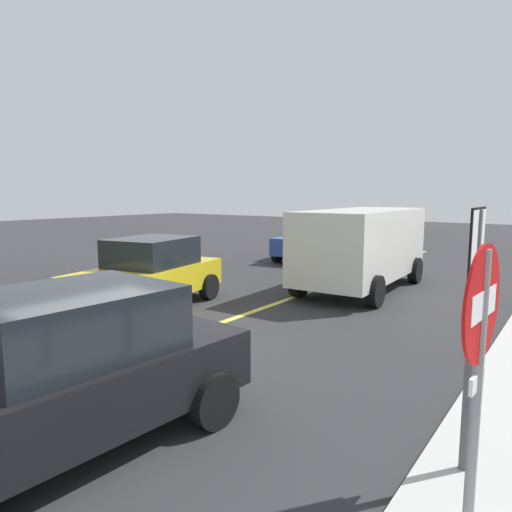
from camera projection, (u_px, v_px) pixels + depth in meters
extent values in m
plane|color=#2D2D30|center=(118.00, 359.00, 7.37)|extent=(80.00, 80.00, 0.00)
cube|color=#E0D14C|center=(235.00, 318.00, 9.78)|extent=(28.00, 0.16, 0.01)
cylinder|color=gray|center=(474.00, 427.00, 2.94)|extent=(0.07, 0.07, 2.30)
cylinder|color=red|center=(482.00, 304.00, 2.83)|extent=(0.76, 0.08, 0.76)
cube|color=white|center=(482.00, 304.00, 2.83)|extent=(0.53, 0.07, 0.18)
cube|color=white|center=(477.00, 381.00, 2.90)|extent=(0.28, 0.05, 0.11)
cube|color=#4C4C51|center=(470.00, 352.00, 4.04)|extent=(0.06, 0.06, 2.50)
cube|color=white|center=(475.00, 265.00, 3.93)|extent=(0.50, 0.03, 0.95)
cube|color=black|center=(475.00, 265.00, 3.93)|extent=(0.54, 0.02, 0.99)
cube|color=white|center=(471.00, 335.00, 4.02)|extent=(0.45, 0.02, 0.20)
cube|color=silver|center=(362.00, 243.00, 12.57)|extent=(5.28, 2.22, 1.82)
cube|color=black|center=(331.00, 234.00, 10.79)|extent=(0.24, 1.85, 0.80)
cylinder|color=black|center=(375.00, 291.00, 10.68)|extent=(0.77, 0.29, 0.76)
cylinder|color=black|center=(299.00, 282.00, 11.77)|extent=(0.77, 0.29, 0.76)
cylinder|color=black|center=(415.00, 270.00, 13.61)|extent=(0.77, 0.29, 0.76)
cylinder|color=black|center=(351.00, 265.00, 14.70)|extent=(0.77, 0.29, 0.76)
cube|color=gold|center=(147.00, 280.00, 10.62)|extent=(4.17, 2.40, 0.65)
cube|color=black|center=(152.00, 252.00, 10.71)|extent=(2.13, 1.82, 0.65)
cylinder|color=black|center=(140.00, 311.00, 9.11)|extent=(0.67, 0.33, 0.64)
cylinder|color=black|center=(76.00, 303.00, 9.83)|extent=(0.67, 0.33, 0.64)
cylinder|color=black|center=(209.00, 287.00, 11.50)|extent=(0.67, 0.33, 0.64)
cylinder|color=black|center=(154.00, 281.00, 12.22)|extent=(0.67, 0.33, 0.64)
cube|color=black|center=(57.00, 390.00, 4.66)|extent=(4.13, 2.02, 0.67)
cube|color=black|center=(72.00, 322.00, 4.72)|extent=(2.03, 1.66, 0.67)
cylinder|color=black|center=(214.00, 400.00, 5.19)|extent=(0.65, 0.27, 0.64)
cylinder|color=black|center=(124.00, 364.00, 6.29)|extent=(0.65, 0.27, 0.64)
cube|color=#2D479E|center=(312.00, 243.00, 18.54)|extent=(4.43, 2.30, 0.66)
cube|color=black|center=(315.00, 227.00, 18.64)|extent=(2.22, 1.81, 0.66)
cylinder|color=black|center=(320.00, 257.00, 16.91)|extent=(0.66, 0.30, 0.64)
cylinder|color=black|center=(277.00, 254.00, 17.75)|extent=(0.66, 0.30, 0.64)
cylinder|color=black|center=(344.00, 249.00, 19.42)|extent=(0.66, 0.30, 0.64)
cylinder|color=black|center=(306.00, 246.00, 20.26)|extent=(0.66, 0.30, 0.64)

